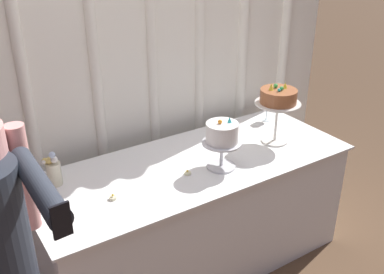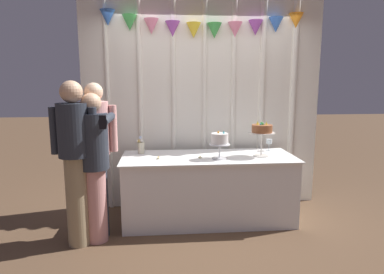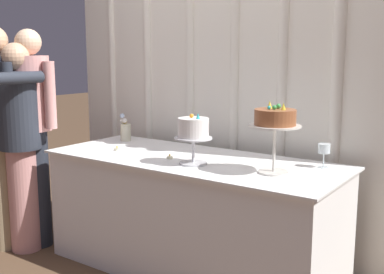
# 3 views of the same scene
# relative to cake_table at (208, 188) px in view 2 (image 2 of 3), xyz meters

# --- Properties ---
(ground_plane) EXTENTS (24.00, 24.00, 0.00)m
(ground_plane) POSITION_rel_cake_table_xyz_m (0.00, -0.10, -0.40)
(ground_plane) COLOR brown
(draped_curtain) EXTENTS (3.13, 0.18, 2.74)m
(draped_curtain) POSITION_rel_cake_table_xyz_m (0.03, 0.54, 1.10)
(draped_curtain) COLOR white
(draped_curtain) RESTS_ON ground_plane
(cake_table) EXTENTS (2.05, 0.81, 0.80)m
(cake_table) POSITION_rel_cake_table_xyz_m (0.00, 0.00, 0.00)
(cake_table) COLOR white
(cake_table) RESTS_ON ground_plane
(cake_display_nearleft) EXTENTS (0.24, 0.24, 0.33)m
(cake_display_nearleft) POSITION_rel_cake_table_xyz_m (0.11, -0.14, 0.61)
(cake_display_nearleft) COLOR silver
(cake_display_nearleft) RESTS_ON cake_table
(cake_display_nearright) EXTENTS (0.30, 0.30, 0.42)m
(cake_display_nearright) POSITION_rel_cake_table_xyz_m (0.63, -0.05, 0.70)
(cake_display_nearright) COLOR silver
(cake_display_nearright) RESTS_ON cake_table
(wine_glass) EXTENTS (0.07, 0.07, 0.15)m
(wine_glass) POSITION_rel_cake_table_xyz_m (0.82, 0.25, 0.51)
(wine_glass) COLOR silver
(wine_glass) RESTS_ON cake_table
(flower_vase) EXTENTS (0.10, 0.09, 0.22)m
(flower_vase) POSITION_rel_cake_table_xyz_m (-0.81, 0.22, 0.49)
(flower_vase) COLOR beige
(flower_vase) RESTS_ON cake_table
(tealight_far_left) EXTENTS (0.04, 0.04, 0.03)m
(tealight_far_left) POSITION_rel_cake_table_xyz_m (-0.59, -0.10, 0.41)
(tealight_far_left) COLOR beige
(tealight_far_left) RESTS_ON cake_table
(tealight_near_left) EXTENTS (0.04, 0.04, 0.03)m
(tealight_near_left) POSITION_rel_cake_table_xyz_m (-0.11, -0.10, 0.41)
(tealight_near_left) COLOR beige
(tealight_near_left) RESTS_ON cake_table
(guest_man_dark_suit) EXTENTS (0.45, 0.32, 1.67)m
(guest_man_dark_suit) POSITION_rel_cake_table_xyz_m (-1.24, -0.33, 0.54)
(guest_man_dark_suit) COLOR #282D38
(guest_man_dark_suit) RESTS_ON ground_plane
(guest_girl_blue_dress) EXTENTS (0.45, 0.64, 1.57)m
(guest_girl_blue_dress) POSITION_rel_cake_table_xyz_m (-1.25, -0.45, 0.47)
(guest_girl_blue_dress) COLOR #D6938E
(guest_girl_blue_dress) RESTS_ON ground_plane
(guest_man_pink_jacket) EXTENTS (0.48, 0.36, 1.69)m
(guest_man_pink_jacket) POSITION_rel_cake_table_xyz_m (-1.42, -0.50, 0.54)
(guest_man_pink_jacket) COLOR #9E8966
(guest_man_pink_jacket) RESTS_ON ground_plane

